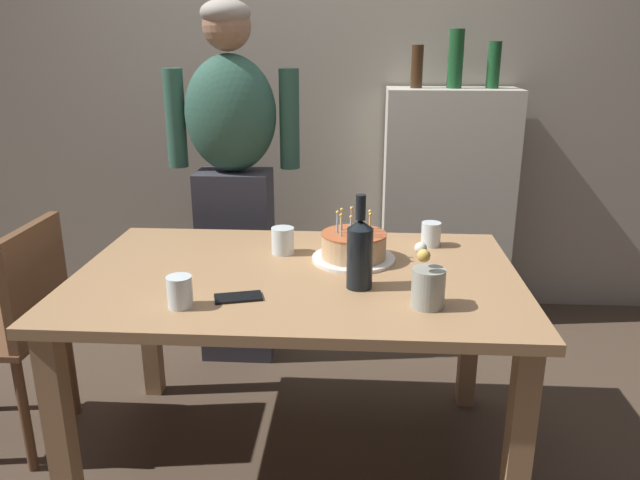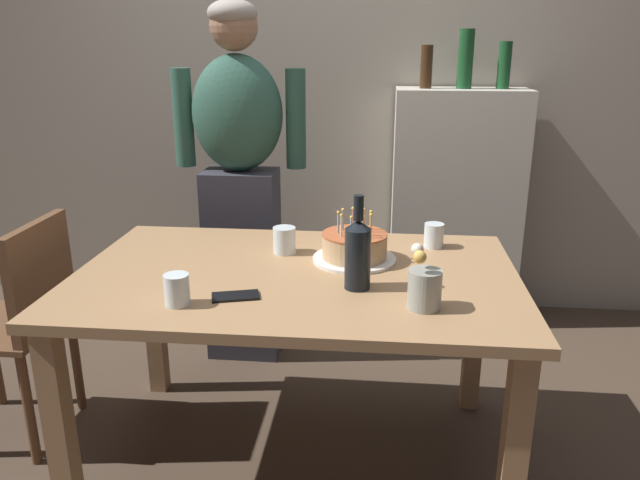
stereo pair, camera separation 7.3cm
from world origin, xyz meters
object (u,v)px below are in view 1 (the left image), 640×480
(cell_phone, at_px, (238,297))
(water_glass_near, at_px, (431,234))
(birthday_cake, at_px, (354,247))
(flower_vase, at_px, (428,285))
(water_glass_far, at_px, (180,292))
(water_glass_side, at_px, (283,241))
(dining_chair, at_px, (15,318))
(wine_bottle, at_px, (360,252))
(person_man_bearded, at_px, (234,181))

(cell_phone, bearing_deg, water_glass_near, 24.84)
(birthday_cake, height_order, flower_vase, flower_vase)
(water_glass_far, bearing_deg, cell_phone, 24.00)
(birthday_cake, xyz_separation_m, water_glass_far, (-0.51, -0.44, -0.00))
(water_glass_far, xyz_separation_m, flower_vase, (0.73, 0.05, 0.02))
(cell_phone, bearing_deg, water_glass_far, -171.92)
(birthday_cake, relative_size, water_glass_side, 3.05)
(water_glass_far, relative_size, dining_chair, 0.11)
(water_glass_side, relative_size, dining_chair, 0.11)
(wine_bottle, bearing_deg, flower_vase, -34.35)
(water_glass_near, height_order, flower_vase, flower_vase)
(birthday_cake, height_order, cell_phone, birthday_cake)
(water_glass_near, height_order, dining_chair, dining_chair)
(cell_phone, relative_size, person_man_bearded, 0.09)
(wine_bottle, xyz_separation_m, dining_chair, (-1.26, 0.16, -0.34))
(birthday_cake, height_order, water_glass_side, birthday_cake)
(water_glass_near, xyz_separation_m, wine_bottle, (-0.27, -0.44, 0.07))
(cell_phone, distance_m, dining_chair, 0.96)
(cell_phone, distance_m, person_man_bearded, 1.07)
(water_glass_near, relative_size, flower_vase, 0.48)
(flower_vase, xyz_separation_m, dining_chair, (-1.46, 0.30, -0.29))
(flower_vase, bearing_deg, dining_chair, 168.35)
(water_glass_far, distance_m, person_man_bearded, 1.11)
(flower_vase, height_order, dining_chair, flower_vase)
(water_glass_side, bearing_deg, flower_vase, -43.08)
(birthday_cake, xyz_separation_m, water_glass_side, (-0.26, 0.06, 0.00))
(water_glass_side, xyz_separation_m, person_man_bearded, (-0.30, 0.61, 0.08))
(water_glass_far, distance_m, cell_phone, 0.18)
(water_glass_far, distance_m, wine_bottle, 0.56)
(water_glass_near, xyz_separation_m, flower_vase, (-0.07, -0.57, 0.02))
(water_glass_side, height_order, flower_vase, flower_vase)
(water_glass_near, height_order, cell_phone, water_glass_near)
(water_glass_near, xyz_separation_m, cell_phone, (-0.64, -0.55, -0.04))
(flower_vase, bearing_deg, birthday_cake, 119.38)
(birthday_cake, xyz_separation_m, person_man_bearded, (-0.56, 0.67, 0.09))
(birthday_cake, distance_m, person_man_bearded, 0.88)
(wine_bottle, distance_m, dining_chair, 1.32)
(water_glass_near, height_order, wine_bottle, wine_bottle)
(birthday_cake, bearing_deg, water_glass_side, 167.25)
(water_glass_side, bearing_deg, birthday_cake, -12.75)
(wine_bottle, distance_m, flower_vase, 0.25)
(water_glass_side, distance_m, cell_phone, 0.44)
(dining_chair, bearing_deg, birthday_cake, 94.19)
(water_glass_near, distance_m, dining_chair, 1.58)
(birthday_cake, xyz_separation_m, water_glass_near, (0.29, 0.18, -0.00))
(water_glass_side, xyz_separation_m, dining_chair, (-0.98, -0.15, -0.27))
(wine_bottle, bearing_deg, dining_chair, 172.57)
(flower_vase, relative_size, dining_chair, 0.22)
(birthday_cake, bearing_deg, flower_vase, -60.62)
(water_glass_side, bearing_deg, person_man_bearded, 116.34)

